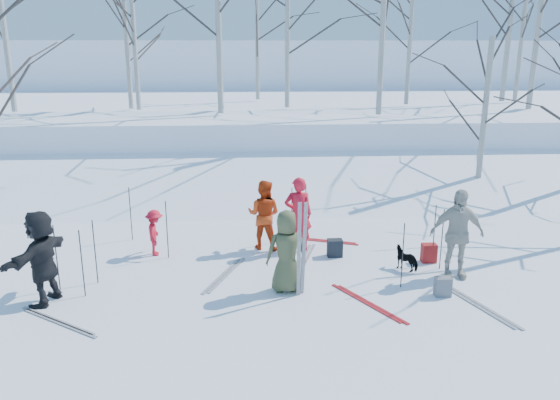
{
  "coord_description": "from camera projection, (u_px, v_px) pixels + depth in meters",
  "views": [
    {
      "loc": [
        -0.68,
        -10.3,
        4.62
      ],
      "look_at": [
        0.0,
        1.5,
        1.3
      ],
      "focal_mm": 35.0,
      "sensor_mm": 36.0,
      "label": 1
    }
  ],
  "objects": [
    {
      "name": "ski_pole_a",
      "position": [
        57.0,
        258.0,
        10.6
      ],
      "size": [
        0.02,
        0.02,
        1.34
      ],
      "primitive_type": "cylinder",
      "color": "black",
      "rests_on": "ground"
    },
    {
      "name": "birch_edge_e",
      "position": [
        484.0,
        119.0,
        16.85
      ],
      "size": [
        4.06,
        4.06,
        4.94
      ],
      "primitive_type": null,
      "color": "silver",
      "rests_on": "ground"
    },
    {
      "name": "birch_plateau_e",
      "position": [
        511.0,
        10.0,
        24.33
      ],
      "size": [
        6.22,
        6.22,
        8.03
      ],
      "primitive_type": null,
      "color": "silver",
      "rests_on": "snow_plateau"
    },
    {
      "name": "far_hill",
      "position": [
        256.0,
        78.0,
        47.17
      ],
      "size": [
        90.0,
        30.0,
        6.0
      ],
      "primitive_type": "cube",
      "color": "white",
      "rests_on": "ground"
    },
    {
      "name": "birch_plateau_b",
      "position": [
        287.0,
        31.0,
        21.96
      ],
      "size": [
        4.85,
        4.85,
        6.07
      ],
      "primitive_type": null,
      "color": "silver",
      "rests_on": "snow_plateau"
    },
    {
      "name": "skier_red_north",
      "position": [
        298.0,
        214.0,
        12.63
      ],
      "size": [
        0.64,
        0.42,
        1.77
      ],
      "primitive_type": "imported",
      "rotation": [
        0.0,
        0.0,
        3.14
      ],
      "color": "red",
      "rests_on": "ground"
    },
    {
      "name": "snow_ramp",
      "position": [
        270.0,
        188.0,
        17.88
      ],
      "size": [
        70.0,
        9.49,
        4.12
      ],
      "primitive_type": "cube",
      "rotation": [
        0.3,
        0.0,
        0.0
      ],
      "color": "white",
      "rests_on": "ground"
    },
    {
      "name": "skier_grey_west",
      "position": [
        42.0,
        257.0,
        10.01
      ],
      "size": [
        0.98,
        1.75,
        1.8
      ],
      "primitive_type": "imported",
      "rotation": [
        0.0,
        0.0,
        4.42
      ],
      "color": "black",
      "rests_on": "ground"
    },
    {
      "name": "birch_plateau_a",
      "position": [
        541.0,
        8.0,
        21.15
      ],
      "size": [
        6.04,
        6.04,
        7.77
      ],
      "primitive_type": null,
      "color": "silver",
      "rests_on": "snow_plateau"
    },
    {
      "name": "ski_pair_d",
      "position": [
        58.0,
        322.0,
        9.49
      ],
      "size": [
        1.98,
        2.09,
        0.02
      ],
      "primitive_type": null,
      "rotation": [
        0.0,
        0.0,
        0.96
      ],
      "color": "silver",
      "rests_on": "ground"
    },
    {
      "name": "snow_plateau",
      "position": [
        262.0,
        122.0,
        27.26
      ],
      "size": [
        70.0,
        18.0,
        2.2
      ],
      "primitive_type": "cube",
      "color": "white",
      "rests_on": "ground"
    },
    {
      "name": "ski_pair_a",
      "position": [
        480.0,
        306.0,
        10.06
      ],
      "size": [
        1.4,
        2.03,
        0.02
      ],
      "primitive_type": null,
      "rotation": [
        0.0,
        0.0,
        0.34
      ],
      "color": "silver",
      "rests_on": "ground"
    },
    {
      "name": "ground",
      "position": [
        284.0,
        281.0,
        11.19
      ],
      "size": [
        120.0,
        120.0,
        0.0
      ],
      "primitive_type": "plane",
      "color": "white",
      "rests_on": "ground"
    },
    {
      "name": "ski_pole_j",
      "position": [
        95.0,
        252.0,
        10.91
      ],
      "size": [
        0.02,
        0.02,
        1.34
      ],
      "primitive_type": "cylinder",
      "color": "black",
      "rests_on": "ground"
    },
    {
      "name": "skier_olive_center",
      "position": [
        287.0,
        252.0,
        10.52
      ],
      "size": [
        0.84,
        0.58,
        1.63
      ],
      "primitive_type": "imported",
      "rotation": [
        0.0,
        0.0,
        3.22
      ],
      "color": "#42492B",
      "rests_on": "ground"
    },
    {
      "name": "ski_pole_f",
      "position": [
        292.0,
        214.0,
        13.35
      ],
      "size": [
        0.02,
        0.02,
        1.34
      ],
      "primitive_type": "cylinder",
      "color": "black",
      "rests_on": "ground"
    },
    {
      "name": "birch_plateau_f",
      "position": [
        127.0,
        42.0,
        21.65
      ],
      "size": [
        4.25,
        4.25,
        5.22
      ],
      "primitive_type": null,
      "color": "silver",
      "rests_on": "snow_plateau"
    },
    {
      "name": "ski_pole_e",
      "position": [
        167.0,
        230.0,
        12.22
      ],
      "size": [
        0.02,
        0.02,
        1.34
      ],
      "primitive_type": "cylinder",
      "color": "black",
      "rests_on": "ground"
    },
    {
      "name": "birch_plateau_i",
      "position": [
        134.0,
        40.0,
        21.18
      ],
      "size": [
        4.35,
        4.35,
        5.35
      ],
      "primitive_type": null,
      "color": "silver",
      "rests_on": "snow_plateau"
    },
    {
      "name": "ski_pole_h",
      "position": [
        442.0,
        240.0,
        11.61
      ],
      "size": [
        0.02,
        0.02,
        1.34
      ],
      "primitive_type": "cylinder",
      "color": "black",
      "rests_on": "ground"
    },
    {
      "name": "ski_pair_b",
      "position": [
        368.0,
        303.0,
        10.18
      ],
      "size": [
        1.85,
        2.07,
        0.02
      ],
      "primitive_type": null,
      "rotation": [
        0.0,
        0.0,
        0.53
      ],
      "color": "#A1171A",
      "rests_on": "ground"
    },
    {
      "name": "birch_plateau_h",
      "position": [
        2.0,
        15.0,
        20.26
      ],
      "size": [
        5.6,
        5.6,
        7.14
      ],
      "primitive_type": null,
      "color": "silver",
      "rests_on": "snow_plateau"
    },
    {
      "name": "ski_pole_d",
      "position": [
        306.0,
        210.0,
        13.67
      ],
      "size": [
        0.02,
        0.02,
        1.34
      ],
      "primitive_type": "cylinder",
      "color": "black",
      "rests_on": "ground"
    },
    {
      "name": "ski_pole_i",
      "position": [
        131.0,
        214.0,
        13.4
      ],
      "size": [
        0.02,
        0.02,
        1.34
      ],
      "primitive_type": "cylinder",
      "color": "black",
      "rests_on": "ground"
    },
    {
      "name": "birch_plateau_g",
      "position": [
        383.0,
        22.0,
        19.48
      ],
      "size": [
        5.21,
        5.21,
        6.58
      ],
      "primitive_type": null,
      "color": "silver",
      "rests_on": "snow_plateau"
    },
    {
      "name": "upright_ski_left",
      "position": [
        299.0,
        250.0,
        10.22
      ],
      "size": [
        0.07,
        0.16,
        1.9
      ],
      "primitive_type": "cube",
      "rotation": [
        0.07,
        0.0,
        0.02
      ],
      "color": "silver",
      "rests_on": "ground"
    },
    {
      "name": "ski_pole_b",
      "position": [
        403.0,
        256.0,
        10.71
      ],
      "size": [
        0.02,
        0.02,
        1.34
      ],
      "primitive_type": "cylinder",
      "color": "black",
      "rests_on": "ground"
    },
    {
      "name": "ski_pole_g",
      "position": [
        434.0,
        235.0,
        11.92
      ],
      "size": [
        0.02,
        0.02,
        1.34
      ],
      "primitive_type": "cylinder",
      "color": "black",
      "rests_on": "ground"
    },
    {
      "name": "skier_redor_behind",
      "position": [
        264.0,
        215.0,
        12.79
      ],
      "size": [
        0.97,
        0.86,
        1.66
      ],
      "primitive_type": "imported",
      "rotation": [
        0.0,
        0.0,
        2.8
      ],
      "color": "#BF350E",
      "rests_on": "ground"
    },
    {
      "name": "dog",
      "position": [
        407.0,
        258.0,
        11.7
      ],
      "size": [
        0.61,
        0.61,
        0.5
      ],
      "primitive_type": "imported",
      "rotation": [
        0.0,
        0.0,
        3.92
      ],
      "color": "black",
      "rests_on": "ground"
    },
    {
      "name": "upright_ski_right",
      "position": [
        304.0,
        249.0,
        10.28
      ],
      "size": [
        0.12,
        0.23,
        1.89
      ],
      "primitive_type": "cube",
      "rotation": [
        0.1,
        0.0,
        0.21
      ],
      "color": "silver",
      "rests_on": "ground"
    },
    {
      "name": "ski_pair_e",
      "position": [
        319.0,
        240.0,
        13.49
      ],
      "size": [
        1.4,
        2.03,
        0.02
      ],
      "primitive_type": null,
      "rotation": [
        0.0,
        0.0,
        1.23
      ],
      "color": "#A1171A",
      "rests_on": "ground"
    },
    {
      "name": "birch_plateau_j",
      "position": [
        257.0,
        40.0,
        25.54
      ],
      "size": [
        4.41,
        4.41,
        5.44
      ],
      "primitive_type": null,
      "color": "silver",
      "rests_on": "snow_plateau"
    },
    {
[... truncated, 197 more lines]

